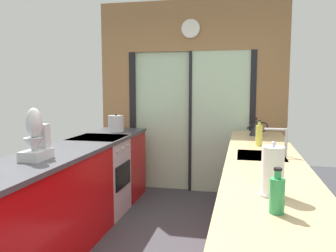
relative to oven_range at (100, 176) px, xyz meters
The scene contains 12 objects.
ground_plane 1.21m from the oven_range, 35.58° to the right, with size 5.04×7.60×0.02m, color #38383D.
back_wall_unit 1.81m from the oven_range, 51.68° to the left, with size 2.64×0.12×2.70m.
left_counter_run 1.12m from the oven_range, 90.08° to the right, with size 0.62×3.80×0.92m.
right_counter_run 2.05m from the oven_range, 27.56° to the right, with size 0.62×3.80×0.92m.
sink_faucet 2.18m from the oven_range, 19.62° to the right, with size 0.19×0.02×0.24m.
oven_range is the anchor object (origin of this frame).
stand_mixer 1.42m from the oven_range, 89.17° to the right, with size 0.17×0.27×0.42m.
stock_pot 0.77m from the oven_range, 87.97° to the left, with size 0.21×0.21×0.24m.
kettle 1.96m from the oven_range, 16.27° to the left, with size 0.25×0.16×0.22m.
soap_bottle_near 2.81m from the oven_range, 49.29° to the right, with size 0.07×0.07×0.22m.
soap_bottle_far 1.90m from the oven_range, ahead, with size 0.07×0.07×0.26m.
paper_towel_roll 2.63m from the oven_range, 45.41° to the right, with size 0.14×0.14×0.30m.
Camera 1 is at (0.72, -2.46, 1.51)m, focal length 36.78 mm.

